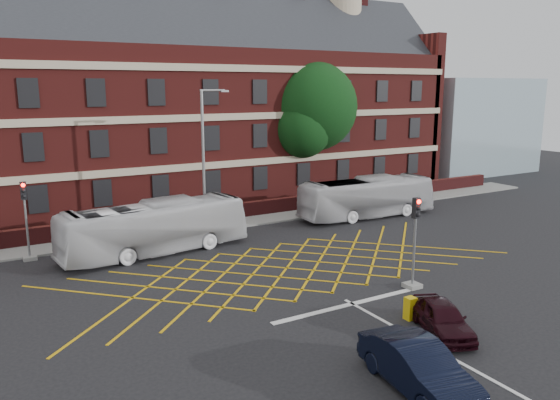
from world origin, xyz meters
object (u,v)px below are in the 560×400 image
bus_right (367,197)px  utility_cabinet (410,308)px  car_maroon (442,318)px  traffic_light_near (414,251)px  traffic_light_far (27,228)px  bus_left (155,228)px  street_lamp (205,187)px  car_navy (418,367)px  deciduous_tree (312,113)px

bus_right → utility_cabinet: bearing=149.5°
car_maroon → utility_cabinet: size_ratio=3.98×
traffic_light_near → utility_cabinet: size_ratio=4.61×
traffic_light_near → traffic_light_far: 20.16m
bus_right → traffic_light_near: bearing=152.5°
bus_left → street_lamp: size_ratio=1.18×
bus_left → bus_right: size_ratio=1.03×
traffic_light_far → bus_left: bearing=-20.3°
car_navy → deciduous_tree: bearing=70.1°
deciduous_tree → traffic_light_near: 22.33m
traffic_light_far → street_lamp: size_ratio=0.47×
car_navy → deciduous_tree: deciduous_tree is taller
bus_left → traffic_light_near: (8.64, -11.27, 0.29)m
bus_left → street_lamp: 4.63m
bus_right → bus_left: bearing=96.0°
car_navy → traffic_light_far: 22.02m
car_navy → traffic_light_far: (-8.81, 20.16, 1.00)m
bus_left → car_navy: bus_left is taller
car_maroon → deciduous_tree: size_ratio=0.33×
deciduous_tree → bus_right: bearing=-94.7°
bus_right → deciduous_tree: bearing=-1.6°
car_maroon → deciduous_tree: 27.20m
car_navy → traffic_light_near: size_ratio=1.08×
car_navy → utility_cabinet: bearing=56.3°
car_maroon → traffic_light_near: bearing=83.2°
car_navy → traffic_light_near: 9.01m
traffic_light_near → deciduous_tree: bearing=68.9°
street_lamp → utility_cabinet: 16.14m
traffic_light_far → car_maroon: bearing=-54.9°
traffic_light_near → utility_cabinet: bearing=-135.3°
car_navy → utility_cabinet: (3.50, 4.00, -0.30)m
car_navy → traffic_light_far: bearing=121.1°
traffic_light_near → street_lamp: 14.10m
bus_left → traffic_light_near: bearing=-148.6°
utility_cabinet → deciduous_tree: bearing=65.5°
bus_right → street_lamp: street_lamp is taller
street_lamp → utility_cabinet: (2.17, -15.77, -2.65)m
bus_left → street_lamp: street_lamp is taller
car_navy → traffic_light_far: traffic_light_far is taller
deciduous_tree → bus_left: bearing=-151.4°
car_maroon → utility_cabinet: (-0.14, 1.55, -0.16)m
bus_right → street_lamp: bearing=87.6°
traffic_light_near → traffic_light_far: (-14.90, 13.59, 0.00)m
deciduous_tree → street_lamp: deciduous_tree is taller
car_maroon → street_lamp: street_lamp is taller
traffic_light_far → street_lamp: (10.13, -0.38, 1.35)m
street_lamp → bus_right: bearing=-5.5°
bus_right → car_maroon: 18.83m
car_navy → street_lamp: bearing=93.6°
utility_cabinet → car_maroon: bearing=-84.7°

